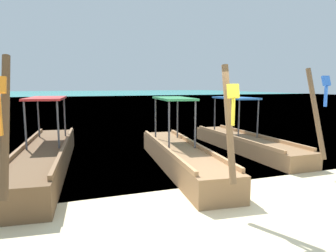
# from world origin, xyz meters

# --- Properties ---
(ground) EXTENTS (120.00, 120.00, 0.00)m
(ground) POSITION_xyz_m (0.00, 0.00, 0.00)
(ground) COLOR beige
(sea_water) EXTENTS (120.00, 120.00, 0.00)m
(sea_water) POSITION_xyz_m (0.00, 61.13, 0.00)
(sea_water) COLOR teal
(sea_water) RESTS_ON ground
(longtail_boat_orange_ribbon) EXTENTS (1.82, 7.27, 2.74)m
(longtail_boat_orange_ribbon) POSITION_xyz_m (-3.29, 3.67, 0.37)
(longtail_boat_orange_ribbon) COLOR brown
(longtail_boat_orange_ribbon) RESTS_ON ground
(longtail_boat_yellow_ribbon) EXTENTS (1.59, 6.12, 2.63)m
(longtail_boat_yellow_ribbon) POSITION_xyz_m (0.19, 2.64, 0.36)
(longtail_boat_yellow_ribbon) COLOR olive
(longtail_boat_yellow_ribbon) RESTS_ON ground
(longtail_boat_blue_ribbon) EXTENTS (1.12, 6.22, 2.70)m
(longtail_boat_blue_ribbon) POSITION_xyz_m (3.13, 3.94, 0.32)
(longtail_boat_blue_ribbon) COLOR olive
(longtail_boat_blue_ribbon) RESTS_ON ground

